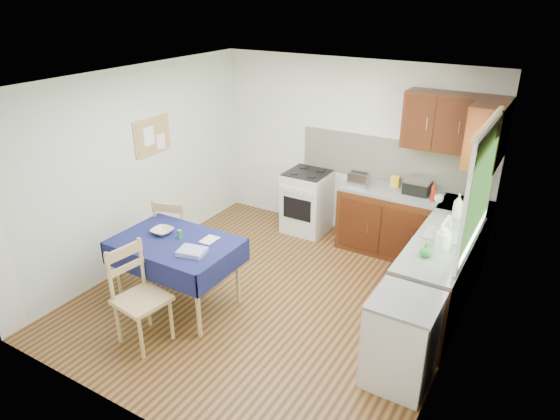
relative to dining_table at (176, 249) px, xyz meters
The scene contains 33 objects.
floor 1.27m from the dining_table, 36.88° to the left, with size 4.20×4.20×0.00m, color #432211.
ceiling 2.08m from the dining_table, 36.88° to the left, with size 4.00×4.20×0.02m, color white.
wall_back 2.92m from the dining_table, 72.79° to the left, with size 4.00×0.02×2.50m, color white.
wall_front 1.78m from the dining_table, 59.93° to the right, with size 4.00×0.02×2.50m, color white.
wall_left 1.42m from the dining_table, 151.11° to the left, with size 0.02×4.20×2.50m, color silver.
wall_right 2.97m from the dining_table, 12.59° to the left, with size 0.02×4.20×2.50m, color white.
base_cabinets 2.92m from the dining_table, 40.65° to the left, with size 1.90×2.30×0.86m.
worktop_back 3.09m from the dining_table, 52.08° to the left, with size 1.90×0.60×0.04m, color slate.
worktop_right 2.86m from the dining_table, 26.78° to the left, with size 0.60×1.70×0.04m, color slate.
worktop_corner 3.53m from the dining_table, 43.72° to the left, with size 0.60×0.60×0.04m, color slate.
splashback 3.14m from the dining_table, 61.17° to the left, with size 2.70×0.02×0.60m, color beige.
upper_cabinets 3.59m from the dining_table, 45.76° to the left, with size 1.20×0.85×0.70m.
stove 2.47m from the dining_table, 81.88° to the left, with size 0.60×0.61×0.92m.
window 3.26m from the dining_table, 25.36° to the left, with size 0.04×1.48×1.26m.
fridge 2.56m from the dining_table, ahead, with size 0.58×0.60×0.89m.
corkboard 1.71m from the dining_table, 140.19° to the left, with size 0.04×0.62×0.47m.
dining_table is the anchor object (origin of this frame).
chair_far 0.77m from the dining_table, 133.12° to the left, with size 0.56×0.56×1.02m.
chair_near 0.71m from the dining_table, 82.50° to the right, with size 0.52×0.52×1.05m.
toaster 2.64m from the dining_table, 63.62° to the left, with size 0.27×0.16×0.20m.
sandwich_press 3.16m from the dining_table, 52.46° to the left, with size 0.32×0.28×0.19m.
sauce_bottle 3.18m from the dining_table, 46.99° to the left, with size 0.05×0.05×0.21m, color #B51A0E.
yellow_packet 3.03m from the dining_table, 57.99° to the left, with size 0.11×0.08×0.15m, color yellow.
dish_rack 2.92m from the dining_table, 29.08° to the left, with size 0.43×0.33×0.20m.
kettle 2.83m from the dining_table, 23.38° to the left, with size 0.15×0.15×0.25m.
cup 3.24m from the dining_table, 46.16° to the left, with size 0.11×0.11×0.09m, color white.
soap_bottle_a 3.22m from the dining_table, 37.61° to the left, with size 0.12×0.12×0.30m, color silver.
soap_bottle_b 3.22m from the dining_table, 38.38° to the left, with size 0.08×0.08×0.17m, color #1B49A1.
soap_bottle_c 2.64m from the dining_table, 19.50° to the left, with size 0.12×0.12×0.15m, color #238231.
plate_bowl 0.28m from the dining_table, 166.12° to the left, with size 0.23×0.23×0.06m, color beige.
book 0.33m from the dining_table, 37.30° to the left, with size 0.15×0.20×0.02m, color white.
spice_jar 0.17m from the dining_table, 85.06° to the left, with size 0.05×0.05×0.10m, color green.
tea_towel 0.39m from the dining_table, 20.34° to the right, with size 0.28×0.22×0.05m, color #293196.
Camera 1 is at (2.60, -4.20, 3.34)m, focal length 32.00 mm.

